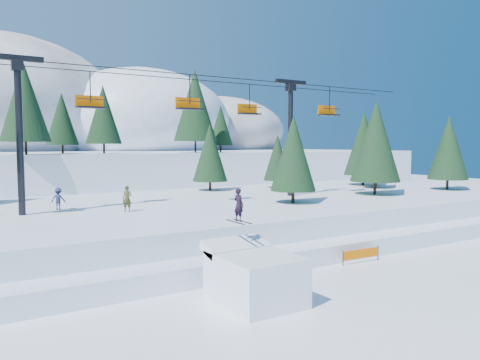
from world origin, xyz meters
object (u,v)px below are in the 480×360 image
chairlift (166,115)px  banner_far (366,244)px  banner_near (361,254)px  jump_kicker (254,276)px

chairlift → banner_far: bearing=-52.0°
chairlift → banner_near: 17.51m
chairlift → banner_near: (6.73, -13.57, -8.78)m
jump_kicker → chairlift: size_ratio=0.11×
jump_kicker → banner_far: bearing=20.0°
banner_far → banner_near: bearing=-142.9°
jump_kicker → chairlift: chairlift is taller
chairlift → banner_near: bearing=-63.6°
banner_near → banner_far: bearing=37.1°
banner_near → banner_far: size_ratio=1.05×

